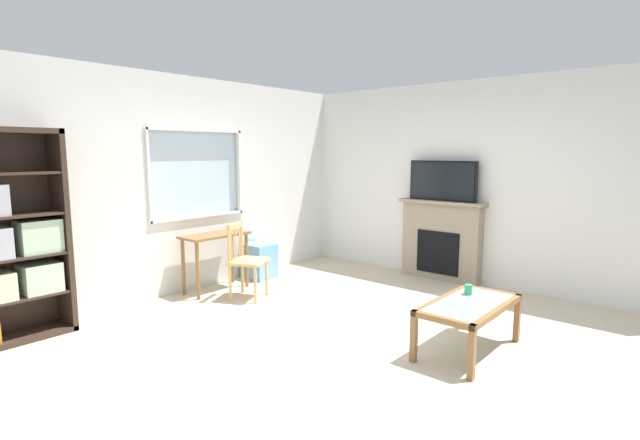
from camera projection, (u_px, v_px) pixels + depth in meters
ground at (348, 339)px, 4.52m from camera, size 6.18×6.12×0.02m
wall_back_with_window at (185, 186)px, 5.98m from camera, size 5.18×0.15×2.65m
wall_right at (471, 183)px, 6.32m from camera, size 0.12×5.32×2.65m
bookshelf at (8, 245)px, 4.35m from camera, size 0.90×0.38×1.95m
desk_under_window at (215, 245)px, 5.98m from camera, size 0.85×0.39×0.73m
wooden_chair at (245, 260)px, 5.70m from camera, size 0.55×0.54×0.90m
plastic_drawer_unit at (259, 261)px, 6.64m from camera, size 0.35×0.40×0.48m
fireplace at (441, 240)px, 6.52m from camera, size 0.26×1.20×1.08m
tv at (443, 181)px, 6.40m from camera, size 0.06×0.95×0.53m
coffee_table at (469, 309)px, 4.17m from camera, size 1.06×0.55×0.45m
sippy_cup at (468, 289)px, 4.39m from camera, size 0.07×0.07×0.09m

